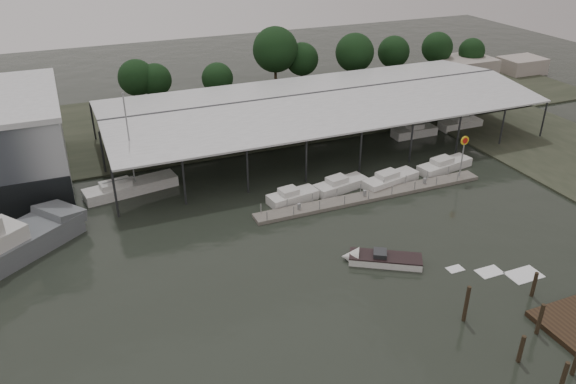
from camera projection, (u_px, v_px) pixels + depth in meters
name	position (u px, v px, depth m)	size (l,w,h in m)	color
ground	(282.00, 276.00, 49.96)	(200.00, 200.00, 0.00)	black
land_strip_far	(177.00, 123.00, 84.34)	(140.00, 30.00, 0.30)	#3C4030
land_strip_east	(571.00, 155.00, 73.51)	(20.00, 60.00, 0.30)	#3C4030
covered_boat_shed	(320.00, 97.00, 75.91)	(58.24, 24.00, 6.96)	silver
floating_dock	(372.00, 196.00, 63.20)	(28.00, 2.00, 1.40)	slate
shell_fuel_sign	(464.00, 149.00, 65.59)	(1.10, 0.18, 5.55)	gray
distant_commercial_buildings	(482.00, 67.00, 105.95)	(22.00, 8.00, 4.00)	#9E948B
white_sailboat	(130.00, 187.00, 64.04)	(10.77, 4.24, 11.91)	white
speedboat_underway	(379.00, 259.00, 51.62)	(16.43, 10.59, 2.00)	white
moored_cruiser_0	(292.00, 196.00, 62.16)	(5.94, 3.00, 1.70)	white
moored_cruiser_1	(340.00, 185.00, 64.71)	(6.87, 3.47, 1.70)	white
moored_cruiser_2	(390.00, 179.00, 65.97)	(7.59, 3.71, 1.70)	white
moored_cruiser_3	(444.00, 165.00, 69.53)	(7.84, 3.52, 1.70)	white
mooring_pilings	(530.00, 333.00, 41.75)	(7.65, 9.24, 3.90)	#372A1B
horizon_tree_line	(311.00, 57.00, 95.39)	(66.52, 10.53, 11.43)	black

